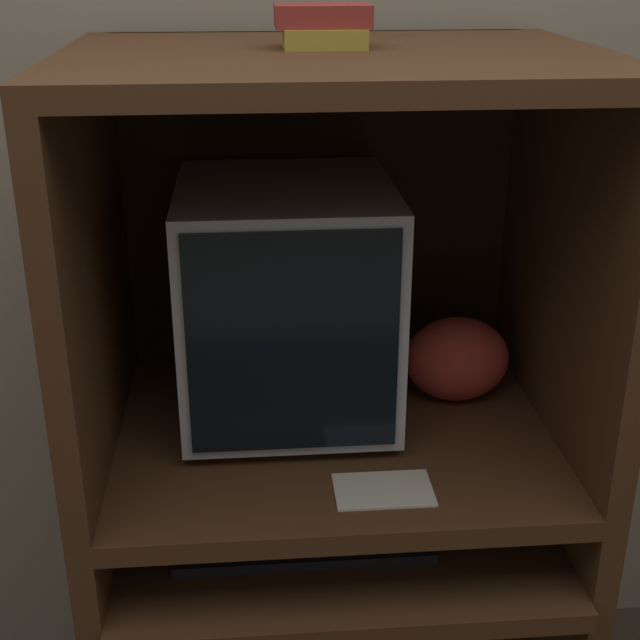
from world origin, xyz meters
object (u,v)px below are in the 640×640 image
crt_monitor (287,300)px  mouse (464,526)px  keyboard (303,536)px  snack_bag (457,359)px  book_stack (323,26)px

crt_monitor → mouse: (0.30, -0.20, -0.36)m
keyboard → snack_bag: (0.31, 0.22, 0.23)m
crt_monitor → book_stack: 0.48m
crt_monitor → keyboard: size_ratio=0.96×
crt_monitor → snack_bag: size_ratio=2.17×
book_stack → snack_bag: bearing=12.1°
mouse → crt_monitor: bearing=146.1°
mouse → snack_bag: 0.32m
keyboard → book_stack: bearing=73.6°
crt_monitor → mouse: size_ratio=5.79×
keyboard → mouse: mouse is taller
snack_bag → book_stack: 0.67m
keyboard → book_stack: 0.86m
keyboard → snack_bag: snack_bag is taller
keyboard → book_stack: (0.05, 0.17, 0.84)m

